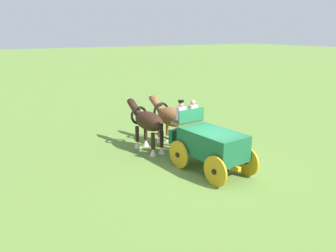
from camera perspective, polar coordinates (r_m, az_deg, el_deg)
name	(u,v)px	position (r m, az deg, el deg)	size (l,w,h in m)	color
ground_plane	(211,171)	(13.89, 7.22, -7.50)	(220.00, 220.00, 0.00)	olive
show_wagon	(209,143)	(13.61, 6.88, -2.83)	(5.64, 2.03, 2.68)	#195B38
draft_horse_near	(147,122)	(15.84, -3.50, 0.70)	(3.00, 1.03, 2.24)	#331E14
draft_horse_off	(170,118)	(16.54, 0.30, 1.42)	(3.00, 1.07, 2.25)	brown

